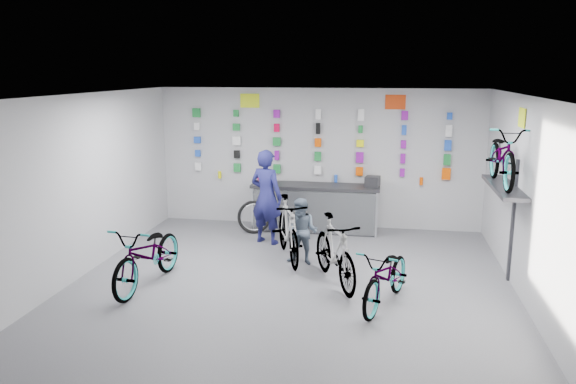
% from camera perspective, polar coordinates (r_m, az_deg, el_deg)
% --- Properties ---
extents(floor, '(8.00, 8.00, 0.00)m').
position_cam_1_polar(floor, '(8.77, -0.16, -10.31)').
color(floor, '#505055').
rests_on(floor, ground).
extents(ceiling, '(8.00, 8.00, 0.00)m').
position_cam_1_polar(ceiling, '(8.11, -0.17, 9.67)').
color(ceiling, white).
rests_on(ceiling, wall_back).
extents(wall_back, '(7.00, 0.00, 7.00)m').
position_cam_1_polar(wall_back, '(12.20, 3.08, 3.46)').
color(wall_back, '#BABABD').
rests_on(wall_back, floor).
extents(wall_front, '(7.00, 0.00, 7.00)m').
position_cam_1_polar(wall_front, '(4.61, -8.95, -11.81)').
color(wall_front, '#BABABD').
rests_on(wall_front, floor).
extents(wall_left, '(0.00, 8.00, 8.00)m').
position_cam_1_polar(wall_left, '(9.54, -21.34, 0.14)').
color(wall_left, '#BABABD').
rests_on(wall_left, floor).
extents(wall_right, '(0.00, 8.00, 8.00)m').
position_cam_1_polar(wall_right, '(8.46, 23.90, -1.56)').
color(wall_right, '#BABABD').
rests_on(wall_right, floor).
extents(counter, '(2.70, 0.66, 1.00)m').
position_cam_1_polar(counter, '(11.95, 2.77, -1.68)').
color(counter, black).
rests_on(counter, floor).
extents(merch_wall, '(5.57, 0.08, 1.57)m').
position_cam_1_polar(merch_wall, '(12.08, 3.42, 4.66)').
color(merch_wall, white).
rests_on(merch_wall, wall_back).
extents(wall_bracket, '(0.39, 1.90, 2.00)m').
position_cam_1_polar(wall_bracket, '(9.57, 21.20, -0.04)').
color(wall_bracket, '#333338').
rests_on(wall_bracket, wall_right).
extents(sign_left, '(0.42, 0.02, 0.30)m').
position_cam_1_polar(sign_left, '(12.32, -3.90, 9.24)').
color(sign_left, '#E6FF1E').
rests_on(sign_left, wall_back).
extents(sign_right, '(0.42, 0.02, 0.30)m').
position_cam_1_polar(sign_right, '(11.97, 10.86, 8.96)').
color(sign_right, '#DE4012').
rests_on(sign_right, wall_back).
extents(sign_side, '(0.02, 0.40, 0.30)m').
position_cam_1_polar(sign_side, '(9.44, 22.67, 6.98)').
color(sign_side, '#E6FF1E').
rests_on(sign_side, wall_right).
extents(bike_left, '(0.90, 2.05, 1.04)m').
position_cam_1_polar(bike_left, '(9.17, -14.01, -6.19)').
color(bike_left, gray).
rests_on(bike_left, floor).
extents(bike_center, '(1.23, 1.88, 1.10)m').
position_cam_1_polar(bike_center, '(9.01, 4.79, -6.00)').
color(bike_center, gray).
rests_on(bike_center, floor).
extents(bike_right, '(1.13, 1.82, 0.90)m').
position_cam_1_polar(bike_right, '(8.32, 10.00, -8.43)').
color(bike_right, gray).
rests_on(bike_right, floor).
extents(bike_service, '(1.14, 1.96, 1.14)m').
position_cam_1_polar(bike_service, '(10.11, 0.01, -3.80)').
color(bike_service, gray).
rests_on(bike_service, floor).
extents(bike_wall, '(0.63, 1.80, 0.95)m').
position_cam_1_polar(bike_wall, '(9.45, 21.01, 3.46)').
color(bike_wall, gray).
rests_on(bike_wall, wall_bracket).
extents(clerk, '(0.80, 0.66, 1.87)m').
position_cam_1_polar(clerk, '(11.01, -2.21, -0.49)').
color(clerk, '#191A53').
rests_on(clerk, floor).
extents(customer, '(0.65, 0.56, 1.19)m').
position_cam_1_polar(customer, '(9.88, 1.46, -4.03)').
color(customer, '#4D5B6D').
rests_on(customer, floor).
extents(spare_wheel, '(0.73, 0.35, 0.70)m').
position_cam_1_polar(spare_wheel, '(11.85, -3.48, -2.55)').
color(spare_wheel, black).
rests_on(spare_wheel, floor).
extents(register, '(0.33, 0.35, 0.22)m').
position_cam_1_polar(register, '(11.75, 8.58, 1.06)').
color(register, black).
rests_on(register, counter).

